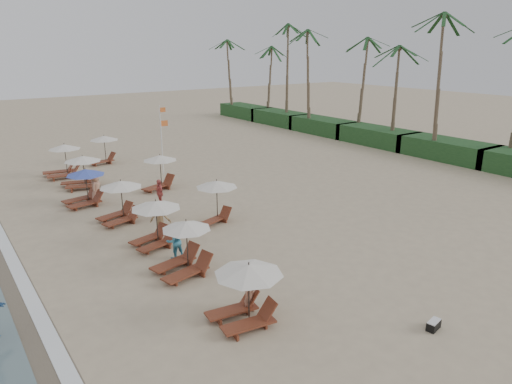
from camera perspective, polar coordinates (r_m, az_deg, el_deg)
ground at (r=22.00m, az=5.60°, el=-6.89°), size 160.00×160.00×0.00m
foam_line at (r=26.69m, az=-28.73°, el=-4.58°), size 0.50×140.00×0.02m
shrub_hedge at (r=46.77m, az=14.56°, el=6.60°), size 3.20×53.00×1.60m
palm_row at (r=46.58m, az=14.48°, el=17.85°), size 7.00×52.00×12.30m
lounger_station_0 at (r=15.97m, az=-1.47°, el=-12.09°), size 2.57×2.35×2.09m
lounger_station_1 at (r=19.49m, az=-9.07°, el=-7.06°), size 2.56×2.26×2.24m
lounger_station_2 at (r=22.29m, az=-12.40°, el=-3.53°), size 2.51×2.33×2.18m
lounger_station_3 at (r=25.84m, az=-16.42°, el=-1.08°), size 2.55×2.24×2.24m
lounger_station_4 at (r=29.31m, az=-20.32°, el=0.51°), size 2.59×2.22×2.16m
lounger_station_5 at (r=33.06m, az=-20.61°, el=2.32°), size 2.72×2.47×2.13m
lounger_station_6 at (r=36.35m, az=-22.56°, el=3.31°), size 2.79×2.37×2.36m
inland_station_0 at (r=24.79m, az=-4.94°, el=-0.38°), size 2.54×2.24×2.22m
inland_station_1 at (r=31.22m, az=-11.80°, el=2.68°), size 2.81×2.24×2.22m
inland_station_2 at (r=39.38m, az=-18.15°, el=5.23°), size 2.72×2.24×2.22m
beachgoer_near at (r=16.70m, az=-0.77°, el=-12.20°), size 0.60×0.46×1.49m
beachgoer_mid_a at (r=20.98m, az=-9.84°, el=-5.90°), size 0.82×0.66×1.61m
beachgoer_mid_b at (r=23.93m, az=-11.59°, el=-3.04°), size 1.21×1.13×1.64m
beachgoer_far_a at (r=27.92m, az=-11.67°, el=-0.10°), size 0.49×0.99×1.64m
beachgoer_far_b at (r=29.66m, az=-18.95°, el=0.50°), size 0.97×1.05×1.81m
duffel_bag at (r=17.14m, az=20.81°, el=-14.87°), size 0.62×0.40×0.32m
flag_pole_near at (r=34.64m, az=-11.34°, el=5.81°), size 0.59×0.08×4.16m
flag_pole_far at (r=41.65m, az=-11.50°, el=7.74°), size 0.60×0.08×4.24m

